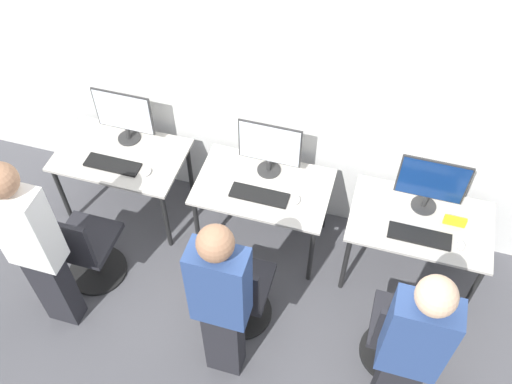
% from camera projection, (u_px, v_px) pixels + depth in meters
% --- Properties ---
extents(ground_plane, '(20.00, 20.00, 0.00)m').
position_uv_depth(ground_plane, '(252.00, 269.00, 4.78)').
color(ground_plane, '#4C4C51').
extents(wall_back, '(12.00, 0.05, 2.80)m').
position_uv_depth(wall_back, '(281.00, 80.00, 4.20)').
color(wall_back, silver).
rests_on(wall_back, ground_plane).
extents(desk_left, '(1.05, 0.66, 0.71)m').
position_uv_depth(desk_left, '(122.00, 161.00, 4.73)').
color(desk_left, '#BCB7AD').
rests_on(desk_left, ground_plane).
extents(monitor_left, '(0.50, 0.19, 0.49)m').
position_uv_depth(monitor_left, '(124.00, 115.00, 4.58)').
color(monitor_left, '#2D2D2D').
rests_on(monitor_left, desk_left).
extents(keyboard_left, '(0.45, 0.15, 0.02)m').
position_uv_depth(keyboard_left, '(113.00, 165.00, 4.58)').
color(keyboard_left, black).
rests_on(keyboard_left, desk_left).
extents(mouse_left, '(0.06, 0.09, 0.03)m').
position_uv_depth(mouse_left, '(147.00, 172.00, 4.52)').
color(mouse_left, silver).
rests_on(mouse_left, desk_left).
extents(office_chair_left, '(0.48, 0.48, 0.92)m').
position_uv_depth(office_chair_left, '(85.00, 250.00, 4.44)').
color(office_chair_left, black).
rests_on(office_chair_left, ground_plane).
extents(person_left, '(0.36, 0.22, 1.71)m').
position_uv_depth(person_left, '(34.00, 245.00, 3.80)').
color(person_left, '#232328').
rests_on(person_left, ground_plane).
extents(desk_center, '(1.05, 0.66, 0.71)m').
position_uv_depth(desk_center, '(263.00, 193.00, 4.51)').
color(desk_center, '#BCB7AD').
rests_on(desk_center, ground_plane).
extents(monitor_center, '(0.50, 0.19, 0.49)m').
position_uv_depth(monitor_center, '(270.00, 147.00, 4.35)').
color(monitor_center, '#2D2D2D').
rests_on(monitor_center, desk_center).
extents(keyboard_center, '(0.45, 0.15, 0.02)m').
position_uv_depth(keyboard_center, '(259.00, 195.00, 4.37)').
color(keyboard_center, black).
rests_on(keyboard_center, desk_center).
extents(mouse_center, '(0.06, 0.09, 0.03)m').
position_uv_depth(mouse_center, '(296.00, 200.00, 4.33)').
color(mouse_center, silver).
rests_on(mouse_center, desk_center).
extents(office_chair_center, '(0.48, 0.48, 0.92)m').
position_uv_depth(office_chair_center, '(238.00, 294.00, 4.20)').
color(office_chair_center, black).
rests_on(office_chair_center, ground_plane).
extents(person_center, '(0.36, 0.22, 1.65)m').
position_uv_depth(person_center, '(221.00, 302.00, 3.57)').
color(person_center, '#232328').
rests_on(person_center, ground_plane).
extents(desk_right, '(1.05, 0.66, 0.71)m').
position_uv_depth(desk_right, '(419.00, 228.00, 4.29)').
color(desk_right, '#BCB7AD').
rests_on(desk_right, ground_plane).
extents(monitor_right, '(0.50, 0.19, 0.49)m').
position_uv_depth(monitor_right, '(432.00, 183.00, 4.11)').
color(monitor_right, '#2D2D2D').
rests_on(monitor_right, desk_right).
extents(keyboard_right, '(0.45, 0.15, 0.02)m').
position_uv_depth(keyboard_right, '(419.00, 236.00, 4.12)').
color(keyboard_right, black).
rests_on(keyboard_right, desk_right).
extents(mouse_right, '(0.06, 0.09, 0.03)m').
position_uv_depth(mouse_right, '(461.00, 245.00, 4.06)').
color(mouse_right, silver).
rests_on(mouse_right, desk_right).
extents(office_chair_right, '(0.48, 0.48, 0.92)m').
position_uv_depth(office_chair_right, '(400.00, 337.00, 3.98)').
color(office_chair_right, black).
rests_on(office_chair_right, ground_plane).
extents(person_right, '(0.36, 0.22, 1.68)m').
position_uv_depth(person_right, '(410.00, 352.00, 3.34)').
color(person_right, '#232328').
rests_on(person_right, ground_plane).
extents(placard_right, '(0.16, 0.03, 0.08)m').
position_uv_depth(placard_right, '(455.00, 221.00, 4.17)').
color(placard_right, yellow).
rests_on(placard_right, desk_right).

